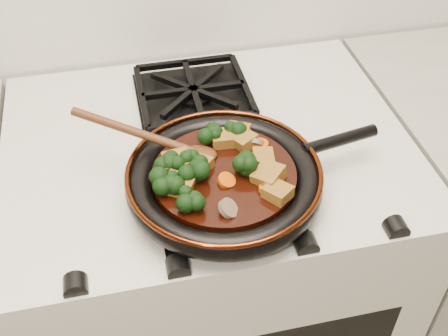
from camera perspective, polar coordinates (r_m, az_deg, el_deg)
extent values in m
cube|color=beige|center=(1.39, -1.33, -11.64)|extent=(0.76, 0.60, 0.90)
cylinder|color=black|center=(0.92, 0.00, -1.68)|extent=(0.30, 0.30, 0.01)
torus|color=black|center=(0.92, 0.00, -1.28)|extent=(0.32, 0.32, 0.04)
torus|color=#481B0A|center=(0.90, 0.00, -0.32)|extent=(0.32, 0.32, 0.01)
cylinder|color=black|center=(0.99, 11.70, 2.82)|extent=(0.14, 0.05, 0.02)
cylinder|color=black|center=(0.91, 0.00, -0.96)|extent=(0.24, 0.24, 0.02)
cube|color=brown|center=(0.95, 1.93, 2.83)|extent=(0.05, 0.06, 0.03)
cube|color=brown|center=(0.92, 3.99, 0.99)|extent=(0.04, 0.04, 0.02)
cube|color=brown|center=(0.91, -4.77, 0.55)|extent=(0.05, 0.05, 0.03)
cube|color=brown|center=(0.88, -4.60, -1.77)|extent=(0.06, 0.05, 0.03)
cube|color=brown|center=(0.89, 4.54, -0.78)|extent=(0.06, 0.06, 0.03)
cube|color=brown|center=(0.97, 1.40, 3.63)|extent=(0.05, 0.05, 0.02)
cube|color=brown|center=(0.91, -2.61, 0.32)|extent=(0.05, 0.06, 0.03)
cube|color=brown|center=(0.87, 5.48, -2.50)|extent=(0.05, 0.05, 0.02)
cube|color=brown|center=(0.96, -0.10, 2.97)|extent=(0.04, 0.04, 0.02)
cylinder|color=#C54905|center=(0.88, 4.41, -2.14)|extent=(0.03, 0.03, 0.01)
cylinder|color=#C54905|center=(0.97, 0.88, 3.38)|extent=(0.03, 0.03, 0.02)
cylinder|color=#C54905|center=(0.89, 0.25, -1.27)|extent=(0.03, 0.03, 0.02)
cylinder|color=#C54905|center=(0.95, 3.61, 2.42)|extent=(0.03, 0.03, 0.01)
cylinder|color=brown|center=(0.84, 0.44, -4.12)|extent=(0.04, 0.04, 0.03)
cylinder|color=brown|center=(0.96, 1.39, 3.13)|extent=(0.04, 0.03, 0.03)
cylinder|color=brown|center=(0.88, 5.07, -1.67)|extent=(0.03, 0.04, 0.03)
cylinder|color=brown|center=(0.95, 3.15, 2.56)|extent=(0.04, 0.03, 0.03)
ellipsoid|color=#4A250F|center=(0.93, -2.40, 1.43)|extent=(0.07, 0.06, 0.02)
cylinder|color=#4A250F|center=(0.94, -8.87, 3.59)|extent=(0.02, 0.02, 0.22)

